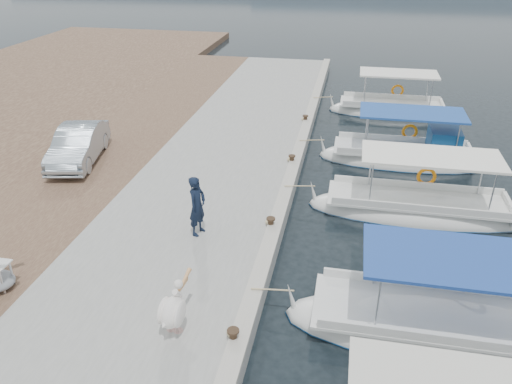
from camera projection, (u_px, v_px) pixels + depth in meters
ground at (274, 270)px, 14.42m from camera, size 400.00×400.00×0.00m
concrete_quay at (218, 179)px, 19.17m from camera, size 6.00×40.00×0.50m
quay_curb at (290, 178)px, 18.55m from camera, size 0.44×40.00×0.12m
cobblestone_strip at (98, 168)px, 20.03m from camera, size 4.00×40.00×0.50m
fishing_caique_b at (445, 330)px, 12.04m from camera, size 7.83×2.46×2.83m
fishing_caique_c at (417, 211)px, 17.21m from camera, size 7.48×2.16×2.83m
fishing_caique_d at (404, 158)px, 21.12m from camera, size 6.99×2.27×2.83m
fishing_caique_e at (391, 111)px, 26.87m from camera, size 6.64×2.20×2.83m
mooring_bollards at (271, 222)px, 15.47m from camera, size 0.28×20.28×0.33m
pelican at (173, 310)px, 11.23m from camera, size 0.59×1.50×1.16m
fisherman at (197, 206)px, 14.82m from camera, size 0.61×0.78×1.88m
parked_car at (78, 145)px, 19.78m from camera, size 2.33×4.46×1.40m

